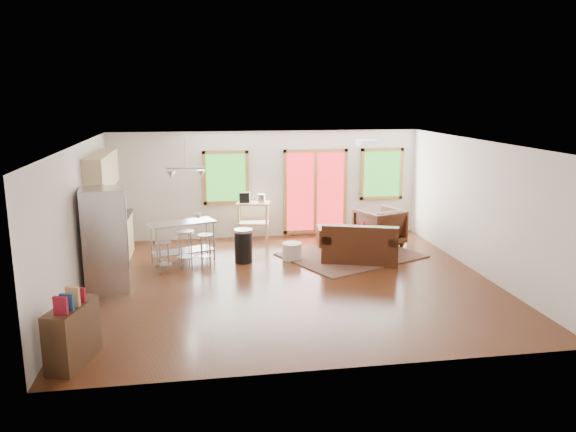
{
  "coord_description": "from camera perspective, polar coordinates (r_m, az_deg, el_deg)",
  "views": [
    {
      "loc": [
        -1.66,
        -9.96,
        3.47
      ],
      "look_at": [
        0.0,
        0.3,
        1.2
      ],
      "focal_mm": 35.0,
      "sensor_mm": 36.0,
      "label": 1
    }
  ],
  "objects": [
    {
      "name": "bar_stool_a",
      "position": [
        11.24,
        -12.49,
        -3.38
      ],
      "size": [
        0.31,
        0.31,
        0.65
      ],
      "rotation": [
        0.0,
        0.0,
        -0.03
      ],
      "color": "#B7BABC",
      "rests_on": "floor"
    },
    {
      "name": "loveseat",
      "position": [
        11.92,
        7.33,
        -3.06
      ],
      "size": [
        1.76,
        1.33,
        0.83
      ],
      "rotation": [
        0.0,
        0.0,
        -0.32
      ],
      "color": "#33170B",
      "rests_on": "floor"
    },
    {
      "name": "island",
      "position": [
        11.95,
        -10.66,
        -1.85
      ],
      "size": [
        1.45,
        0.97,
        0.85
      ],
      "rotation": [
        0.0,
        0.0,
        0.35
      ],
      "color": "#B7BABC",
      "rests_on": "floor"
    },
    {
      "name": "ceiling_flush",
      "position": [
        11.09,
        8.0,
        7.34
      ],
      "size": [
        0.35,
        0.35,
        0.12
      ],
      "primitive_type": "cube",
      "color": "white",
      "rests_on": "ceiling"
    },
    {
      "name": "pouf",
      "position": [
        11.98,
        0.4,
        -3.61
      ],
      "size": [
        0.45,
        0.45,
        0.36
      ],
      "primitive_type": "cylinder",
      "rotation": [
        0.0,
        0.0,
        0.09
      ],
      "color": "beige",
      "rests_on": "floor"
    },
    {
      "name": "kitchen_cart",
      "position": [
        13.43,
        -3.66,
        0.85
      ],
      "size": [
        0.85,
        0.63,
        1.18
      ],
      "rotation": [
        0.0,
        0.0,
        -0.19
      ],
      "color": "tan",
      "rests_on": "floor"
    },
    {
      "name": "bar_stool_b",
      "position": [
        11.49,
        -10.43,
        -2.44
      ],
      "size": [
        0.45,
        0.45,
        0.78
      ],
      "rotation": [
        0.0,
        0.0,
        0.24
      ],
      "color": "#B7BABC",
      "rests_on": "floor"
    },
    {
      "name": "window_left",
      "position": [
        13.58,
        -6.33,
        3.9
      ],
      "size": [
        1.1,
        0.05,
        1.3
      ],
      "color": "#1E5116",
      "rests_on": "back_wall"
    },
    {
      "name": "armchair",
      "position": [
        13.22,
        9.27,
        -0.92
      ],
      "size": [
        1.18,
        1.15,
        0.95
      ],
      "primitive_type": "imported",
      "rotation": [
        0.0,
        0.0,
        3.52
      ],
      "color": "#33170B",
      "rests_on": "floor"
    },
    {
      "name": "ottoman",
      "position": [
        13.11,
        4.48,
        -2.07
      ],
      "size": [
        0.73,
        0.73,
        0.44
      ],
      "primitive_type": "cube",
      "rotation": [
        0.0,
        0.0,
        -0.12
      ],
      "color": "#33170B",
      "rests_on": "floor"
    },
    {
      "name": "floor",
      "position": [
        10.68,
        0.26,
        -6.7
      ],
      "size": [
        7.5,
        7.0,
        0.02
      ],
      "primitive_type": "cube",
      "color": "#37190C",
      "rests_on": "ground"
    },
    {
      "name": "back_wall",
      "position": [
        13.74,
        -2.15,
        3.23
      ],
      "size": [
        7.5,
        0.02,
        2.6
      ],
      "primitive_type": "cube",
      "color": "silver",
      "rests_on": "ground"
    },
    {
      "name": "cabinets",
      "position": [
        12.07,
        -17.68,
        -0.43
      ],
      "size": [
        0.64,
        2.24,
        2.3
      ],
      "color": "tan",
      "rests_on": "floor"
    },
    {
      "name": "ceiling",
      "position": [
        10.13,
        0.27,
        7.46
      ],
      "size": [
        7.5,
        7.0,
        0.02
      ],
      "primitive_type": "cube",
      "color": "white",
      "rests_on": "ground"
    },
    {
      "name": "front_wall",
      "position": [
        7.0,
        5.02,
        -5.78
      ],
      "size": [
        7.5,
        0.02,
        2.6
      ],
      "primitive_type": "cube",
      "color": "silver",
      "rests_on": "ground"
    },
    {
      "name": "bookshelf",
      "position": [
        7.98,
        -21.05,
        -11.06
      ],
      "size": [
        0.6,
        0.96,
        1.05
      ],
      "rotation": [
        0.0,
        0.0,
        -0.3
      ],
      "color": "#372213",
      "rests_on": "floor"
    },
    {
      "name": "trash_can",
      "position": [
        11.79,
        -4.55,
        -3.01
      ],
      "size": [
        0.44,
        0.44,
        0.71
      ],
      "rotation": [
        0.0,
        0.0,
        -0.14
      ],
      "color": "black",
      "rests_on": "floor"
    },
    {
      "name": "pendant_light",
      "position": [
        11.57,
        -10.33,
        4.31
      ],
      "size": [
        0.8,
        0.18,
        0.79
      ],
      "color": "gray",
      "rests_on": "ceiling"
    },
    {
      "name": "bar_stool_c",
      "position": [
        11.61,
        -8.37,
        -2.67
      ],
      "size": [
        0.34,
        0.34,
        0.66
      ],
      "rotation": [
        0.0,
        0.0,
        -0.11
      ],
      "color": "#B7BABC",
      "rests_on": "floor"
    },
    {
      "name": "french_doors",
      "position": [
        13.92,
        2.8,
        2.51
      ],
      "size": [
        1.6,
        0.05,
        2.1
      ],
      "color": "#A6181D",
      "rests_on": "back_wall"
    },
    {
      "name": "window_right",
      "position": [
        14.31,
        9.51,
        4.24
      ],
      "size": [
        1.1,
        0.05,
        1.3
      ],
      "color": "#1E5116",
      "rests_on": "back_wall"
    },
    {
      "name": "cup",
      "position": [
        11.75,
        -9.17,
        0.12
      ],
      "size": [
        0.15,
        0.13,
        0.14
      ],
      "primitive_type": "imported",
      "rotation": [
        0.0,
        0.0,
        0.19
      ],
      "color": "white",
      "rests_on": "island"
    },
    {
      "name": "right_wall",
      "position": [
        11.54,
        19.01,
        0.81
      ],
      "size": [
        0.02,
        7.0,
        2.6
      ],
      "primitive_type": "cube",
      "color": "silver",
      "rests_on": "ground"
    },
    {
      "name": "vase",
      "position": [
        12.57,
        7.65,
        -1.41
      ],
      "size": [
        0.19,
        0.2,
        0.3
      ],
      "rotation": [
        0.0,
        0.0,
        0.1
      ],
      "color": "silver",
      "rests_on": "coffee_table"
    },
    {
      "name": "rug",
      "position": [
        12.37,
        6.43,
        -3.98
      ],
      "size": [
        3.34,
        3.03,
        0.03
      ],
      "primitive_type": "cube",
      "rotation": [
        0.0,
        0.0,
        0.44
      ],
      "color": "#465232",
      "rests_on": "floor"
    },
    {
      "name": "left_wall",
      "position": [
        10.4,
        -20.62,
        -0.52
      ],
      "size": [
        0.02,
        7.0,
        2.6
      ],
      "primitive_type": "cube",
      "color": "silver",
      "rests_on": "ground"
    },
    {
      "name": "coffee_table",
      "position": [
        12.49,
        7.07,
        -2.22
      ],
      "size": [
        1.1,
        0.76,
        0.41
      ],
      "rotation": [
        0.0,
        0.0,
        0.15
      ],
      "color": "#372213",
      "rests_on": "floor"
    },
    {
      "name": "refrigerator",
      "position": [
        10.46,
        -18.06,
        -2.34
      ],
      "size": [
        0.85,
        0.82,
        1.86
      ],
      "rotation": [
        0.0,
        0.0,
        0.14
      ],
      "color": "#B7BABC",
      "rests_on": "floor"
    }
  ]
}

